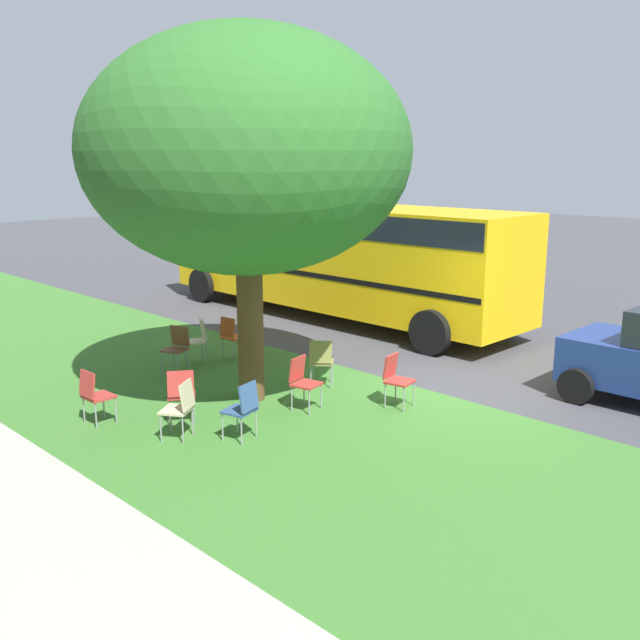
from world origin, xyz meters
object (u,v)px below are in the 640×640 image
chair_1 (177,345)px  chair_8 (243,406)px  chair_3 (303,379)px  chair_4 (181,392)px  chair_9 (231,334)px  street_tree (246,153)px  chair_7 (321,359)px  chair_2 (94,393)px  chair_5 (198,338)px  chair_0 (181,405)px  chair_6 (396,376)px  school_bus (334,249)px

chair_1 → chair_8: size_ratio=1.00×
chair_3 → chair_4: 1.97m
chair_9 → street_tree: bearing=149.3°
chair_7 → chair_8: size_ratio=1.00×
chair_1 → chair_2: same height
chair_2 → chair_3: 3.25m
chair_3 → chair_8: bearing=102.3°
chair_2 → chair_5: (1.70, -3.16, 0.00)m
chair_0 → chair_4: (0.51, -0.36, 0.00)m
chair_3 → chair_6: bearing=-129.8°
chair_1 → chair_3: (-3.26, -0.22, 0.00)m
chair_5 → school_bus: school_bus is taller
street_tree → chair_6: (-1.98, -1.44, -3.59)m
chair_7 → chair_3: bearing=120.4°
street_tree → chair_3: street_tree is taller
street_tree → chair_5: bearing=-15.3°
chair_8 → chair_0: bearing=42.0°
chair_4 → chair_9: 3.67m
chair_3 → chair_8: same height
chair_2 → chair_3: size_ratio=1.00×
street_tree → chair_5: (2.47, -0.67, -3.59)m
chair_0 → chair_1: 3.49m
chair_0 → chair_2: size_ratio=1.00×
chair_0 → chair_3: (-0.35, -2.13, 0.00)m
chair_0 → chair_3: 2.16m
school_bus → chair_3: bearing=129.6°
chair_6 → chair_8: (0.66, 2.70, 0.00)m
chair_6 → school_bus: 7.07m
chair_4 → chair_0: bearing=144.9°
chair_2 → chair_9: bearing=-69.2°
chair_1 → chair_9: same height
school_bus → street_tree: bearing=121.6°
chair_5 → chair_3: bearing=173.1°
chair_4 → chair_5: same height
chair_5 → school_bus: (1.05, -5.03, 1.24)m
chair_6 → chair_9: 4.19m
chair_6 → school_bus: (5.49, -4.27, 1.24)m
chair_1 → chair_4: bearing=147.2°
street_tree → chair_8: (-1.33, 1.26, -3.59)m
chair_5 → chair_9: size_ratio=1.00×
chair_5 → chair_7: same height
chair_9 → chair_4: bearing=129.6°
street_tree → school_bus: 7.10m
chair_0 → chair_4: 0.63m
street_tree → chair_6: size_ratio=6.89×
chair_1 → chair_4: 2.86m
street_tree → chair_6: street_tree is taller
chair_1 → street_tree: bearing=179.1°
street_tree → chair_5: size_ratio=6.89×
chair_0 → chair_7: same height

